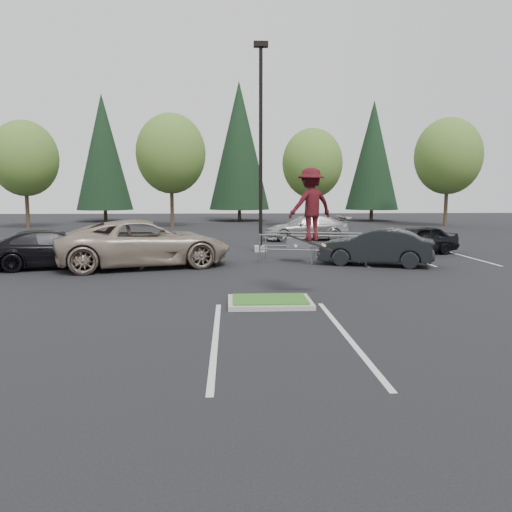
{
  "coord_description": "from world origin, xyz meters",
  "views": [
    {
      "loc": [
        -1.04,
        -12.9,
        2.92
      ],
      "look_at": [
        -0.28,
        1.5,
        1.1
      ],
      "focal_mm": 35.0,
      "sensor_mm": 36.0,
      "label": 1
    }
  ],
  "objects_px": {
    "car_r_black": "(417,240)",
    "light_pole": "(261,160)",
    "decid_a": "(25,161)",
    "decid_d": "(448,159)",
    "conif_c": "(373,155)",
    "car_r_charc": "(375,247)",
    "conif_b": "(239,146)",
    "decid_c": "(312,166)",
    "cart_corral": "(302,244)",
    "skateboarder": "(310,205)",
    "decid_b": "(171,156)",
    "car_l_black": "(53,249)",
    "conif_a": "(103,152)",
    "car_far_silver": "(307,228)",
    "car_l_tan": "(143,243)"
  },
  "relations": [
    {
      "from": "conif_b",
      "to": "car_l_black",
      "type": "bearing_deg",
      "value": -103.43
    },
    {
      "from": "conif_b",
      "to": "car_r_black",
      "type": "distance_m",
      "value": 31.73
    },
    {
      "from": "light_pole",
      "to": "car_r_black",
      "type": "relative_size",
      "value": 2.49
    },
    {
      "from": "decid_c",
      "to": "car_r_black",
      "type": "height_order",
      "value": "decid_c"
    },
    {
      "from": "cart_corral",
      "to": "car_l_tan",
      "type": "relative_size",
      "value": 0.69
    },
    {
      "from": "car_far_silver",
      "to": "decid_a",
      "type": "bearing_deg",
      "value": -127.17
    },
    {
      "from": "car_r_charc",
      "to": "car_r_black",
      "type": "xyz_separation_m",
      "value": [
        3.12,
        3.64,
        -0.05
      ]
    },
    {
      "from": "cart_corral",
      "to": "skateboarder",
      "type": "distance_m",
      "value": 7.39
    },
    {
      "from": "decid_a",
      "to": "cart_corral",
      "type": "bearing_deg",
      "value": -47.59
    },
    {
      "from": "decid_b",
      "to": "car_l_tan",
      "type": "bearing_deg",
      "value": -86.33
    },
    {
      "from": "decid_c",
      "to": "car_far_silver",
      "type": "bearing_deg",
      "value": -100.64
    },
    {
      "from": "decid_d",
      "to": "decid_a",
      "type": "bearing_deg",
      "value": -179.52
    },
    {
      "from": "decid_a",
      "to": "skateboarder",
      "type": "bearing_deg",
      "value": -56.51
    },
    {
      "from": "car_l_black",
      "to": "light_pole",
      "type": "bearing_deg",
      "value": -75.74
    },
    {
      "from": "decid_a",
      "to": "decid_d",
      "type": "distance_m",
      "value": 36.0
    },
    {
      "from": "car_l_tan",
      "to": "car_r_charc",
      "type": "relative_size",
      "value": 1.49
    },
    {
      "from": "conif_b",
      "to": "skateboarder",
      "type": "bearing_deg",
      "value": -88.26
    },
    {
      "from": "car_r_charc",
      "to": "car_r_black",
      "type": "height_order",
      "value": "car_r_charc"
    },
    {
      "from": "conif_b",
      "to": "car_r_charc",
      "type": "xyz_separation_m",
      "value": [
        4.88,
        -33.5,
        -7.1
      ]
    },
    {
      "from": "conif_b",
      "to": "conif_c",
      "type": "xyz_separation_m",
      "value": [
        14.0,
        -1.0,
        -1.0
      ]
    },
    {
      "from": "car_l_tan",
      "to": "decid_a",
      "type": "bearing_deg",
      "value": 13.72
    },
    {
      "from": "conif_a",
      "to": "car_l_tan",
      "type": "distance_m",
      "value": 34.89
    },
    {
      "from": "decid_c",
      "to": "conif_c",
      "type": "xyz_separation_m",
      "value": [
        8.01,
        9.67,
        1.59
      ]
    },
    {
      "from": "decid_c",
      "to": "car_r_charc",
      "type": "height_order",
      "value": "decid_c"
    },
    {
      "from": "light_pole",
      "to": "decid_d",
      "type": "xyz_separation_m",
      "value": [
        17.49,
        18.33,
        1.35
      ]
    },
    {
      "from": "conif_b",
      "to": "car_l_black",
      "type": "height_order",
      "value": "conif_b"
    },
    {
      "from": "decid_a",
      "to": "car_r_charc",
      "type": "height_order",
      "value": "decid_a"
    },
    {
      "from": "decid_a",
      "to": "decid_b",
      "type": "bearing_deg",
      "value": 2.39
    },
    {
      "from": "decid_b",
      "to": "conif_a",
      "type": "bearing_deg",
      "value": 130.17
    },
    {
      "from": "car_r_black",
      "to": "light_pole",
      "type": "bearing_deg",
      "value": -115.8
    },
    {
      "from": "conif_a",
      "to": "decid_b",
      "type": "bearing_deg",
      "value": -49.83
    },
    {
      "from": "decid_c",
      "to": "cart_corral",
      "type": "xyz_separation_m",
      "value": [
        -3.98,
        -21.72,
        -4.47
      ]
    },
    {
      "from": "car_l_black",
      "to": "conif_b",
      "type": "bearing_deg",
      "value": -29.63
    },
    {
      "from": "decid_c",
      "to": "car_r_charc",
      "type": "xyz_separation_m",
      "value": [
        -1.11,
        -22.83,
        -4.51
      ]
    },
    {
      "from": "light_pole",
      "to": "cart_corral",
      "type": "height_order",
      "value": "light_pole"
    },
    {
      "from": "decid_c",
      "to": "car_far_silver",
      "type": "xyz_separation_m",
      "value": [
        -2.22,
        -11.83,
        -4.48
      ]
    },
    {
      "from": "decid_a",
      "to": "car_l_tan",
      "type": "xyz_separation_m",
      "value": [
        13.51,
        -23.03,
        -4.64
      ]
    },
    {
      "from": "decid_c",
      "to": "cart_corral",
      "type": "distance_m",
      "value": 22.53
    },
    {
      "from": "light_pole",
      "to": "decid_c",
      "type": "height_order",
      "value": "light_pole"
    },
    {
      "from": "decid_d",
      "to": "cart_corral",
      "type": "xyz_separation_m",
      "value": [
        -15.98,
        -22.22,
        -5.12
      ]
    },
    {
      "from": "decid_a",
      "to": "conif_a",
      "type": "relative_size",
      "value": 0.69
    },
    {
      "from": "decid_d",
      "to": "conif_c",
      "type": "bearing_deg",
      "value": 113.53
    },
    {
      "from": "cart_corral",
      "to": "car_l_black",
      "type": "bearing_deg",
      "value": -160.22
    },
    {
      "from": "conif_b",
      "to": "car_far_silver",
      "type": "height_order",
      "value": "conif_b"
    },
    {
      "from": "decid_a",
      "to": "conif_c",
      "type": "relative_size",
      "value": 0.71
    },
    {
      "from": "decid_d",
      "to": "car_r_charc",
      "type": "relative_size",
      "value": 2.08
    },
    {
      "from": "decid_b",
      "to": "car_r_black",
      "type": "distance_m",
      "value": 24.91
    },
    {
      "from": "cart_corral",
      "to": "conif_a",
      "type": "bearing_deg",
      "value": 130.09
    },
    {
      "from": "decid_b",
      "to": "car_r_black",
      "type": "bearing_deg",
      "value": -54.84
    },
    {
      "from": "conif_b",
      "to": "skateboarder",
      "type": "distance_m",
      "value": 39.87
    }
  ]
}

